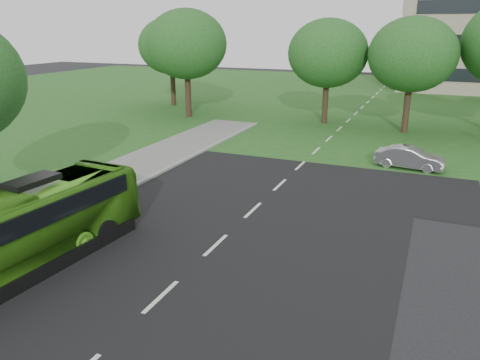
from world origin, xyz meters
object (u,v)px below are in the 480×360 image
(sedan, at_px, (410,158))
(tree_park_a, at_px, (186,44))
(bus, at_px, (13,233))
(tree_park_f, at_px, (171,46))
(tree_park_c, at_px, (413,55))
(tree_park_b, at_px, (328,53))

(sedan, bearing_deg, tree_park_a, 70.68)
(bus, bearing_deg, tree_park_f, 116.52)
(tree_park_c, xyz_separation_m, sedan, (1.09, -10.61, -5.46))
(tree_park_a, height_order, sedan, tree_park_a)
(tree_park_c, distance_m, tree_park_f, 24.84)
(tree_park_b, height_order, sedan, tree_park_b)
(tree_park_b, bearing_deg, tree_park_c, -10.01)
(sedan, bearing_deg, tree_park_f, 65.29)
(tree_park_a, relative_size, bus, 0.94)
(sedan, bearing_deg, tree_park_b, 40.32)
(tree_park_c, distance_m, sedan, 11.98)
(tree_park_a, xyz_separation_m, bus, (8.90, -28.50, -5.20))
(tree_park_b, distance_m, bus, 30.99)
(tree_park_f, xyz_separation_m, bus, (13.77, -33.94, -4.82))
(tree_park_f, height_order, sedan, tree_park_f)
(tree_park_f, height_order, bus, tree_park_f)
(sedan, bearing_deg, bus, 154.17)
(tree_park_c, bearing_deg, tree_park_b, 169.99)
(tree_park_a, bearing_deg, sedan, -25.66)
(tree_park_a, relative_size, sedan, 2.46)
(bus, height_order, sedan, bus)
(tree_park_a, relative_size, tree_park_b, 1.10)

